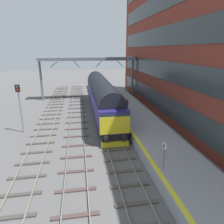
{
  "coord_description": "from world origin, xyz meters",
  "views": [
    {
      "loc": [
        -2.86,
        -17.44,
        8.26
      ],
      "look_at": [
        0.2,
        1.08,
        2.37
      ],
      "focal_mm": 32.09,
      "sensor_mm": 36.0,
      "label": 1
    }
  ],
  "objects_px": {
    "signal_post_mid": "(20,104)",
    "waiting_passenger": "(127,104)",
    "platform_number_sign": "(164,152)",
    "diesel_locomotive": "(102,95)"
  },
  "relations": [
    {
      "from": "signal_post_mid",
      "to": "platform_number_sign",
      "type": "bearing_deg",
      "value": -42.69
    },
    {
      "from": "diesel_locomotive",
      "to": "platform_number_sign",
      "type": "bearing_deg",
      "value": -82.05
    },
    {
      "from": "signal_post_mid",
      "to": "platform_number_sign",
      "type": "distance_m",
      "value": 14.9
    },
    {
      "from": "waiting_passenger",
      "to": "platform_number_sign",
      "type": "bearing_deg",
      "value": 159.57
    },
    {
      "from": "platform_number_sign",
      "to": "signal_post_mid",
      "type": "bearing_deg",
      "value": 137.31
    },
    {
      "from": "diesel_locomotive",
      "to": "platform_number_sign",
      "type": "xyz_separation_m",
      "value": [
        2.13,
        -15.28,
        -0.3
      ]
    },
    {
      "from": "signal_post_mid",
      "to": "platform_number_sign",
      "type": "xyz_separation_m",
      "value": [
        10.93,
        -10.09,
        -0.89
      ]
    },
    {
      "from": "diesel_locomotive",
      "to": "signal_post_mid",
      "type": "relative_size",
      "value": 4.04
    },
    {
      "from": "signal_post_mid",
      "to": "platform_number_sign",
      "type": "height_order",
      "value": "signal_post_mid"
    },
    {
      "from": "signal_post_mid",
      "to": "waiting_passenger",
      "type": "bearing_deg",
      "value": 11.12
    }
  ]
}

